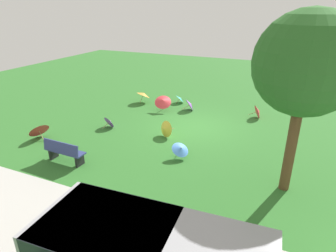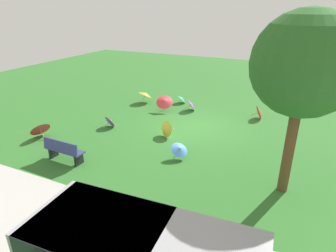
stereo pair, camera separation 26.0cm
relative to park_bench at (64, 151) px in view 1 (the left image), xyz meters
name	(u,v)px [view 1 (the left image)]	position (x,y,z in m)	size (l,w,h in m)	color
ground	(194,127)	(-3.32, -5.17, -0.47)	(40.00, 40.00, 0.00)	#2D6B28
road_strip	(83,251)	(-3.32, 3.12, -0.46)	(40.00, 3.87, 0.01)	#B2AFA8
park_bench	(64,151)	(0.00, 0.00, 0.00)	(1.61, 0.53, 0.90)	navy
shade_tree	(306,65)	(-7.57, -1.54, 3.48)	(2.90, 2.90, 5.43)	brown
parasol_red_0	(163,101)	(-1.00, -6.57, 0.14)	(1.14, 1.10, 0.95)	tan
parasol_orange_0	(143,94)	(0.72, -7.54, 0.07)	(1.14, 1.13, 0.79)	tan
parasol_purple_0	(190,104)	(-2.32, -7.37, -0.12)	(0.82, 0.89, 0.70)	tan
parasol_yellow_0	(165,129)	(-2.48, -3.57, -0.09)	(0.79, 0.77, 0.75)	tan
parasol_red_2	(258,112)	(-5.95, -7.64, -0.11)	(0.76, 0.80, 0.72)	tan
parasol_red_3	(38,129)	(2.55, -1.21, -0.02)	(1.00, 1.09, 0.84)	tan
parasol_blue_0	(181,149)	(-3.83, -2.02, -0.05)	(0.89, 0.90, 0.65)	tan
parasol_teal_2	(180,98)	(-1.32, -8.37, -0.19)	(0.79, 0.81, 0.53)	tan
parasol_purple_1	(110,122)	(0.39, -3.49, -0.17)	(0.72, 0.69, 0.60)	tan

